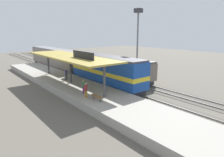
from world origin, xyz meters
TOP-DOWN VIEW (x-y plane):
  - ground_plane at (2.00, 0.00)m, footprint 120.00×120.00m
  - track_near at (0.00, 0.00)m, footprint 3.20×110.00m
  - track_far at (4.60, 0.00)m, footprint 3.20×110.00m
  - platform at (-4.60, 0.00)m, footprint 6.00×44.00m
  - station_canopy at (-4.60, -0.09)m, footprint 5.20×18.00m
  - platform_bench at (-6.00, -8.47)m, footprint 0.44×1.70m
  - locomotive at (0.00, -2.15)m, footprint 2.93×14.43m
  - passenger_carriage_single at (0.00, 15.85)m, footprint 2.90×20.00m
  - freight_car at (4.60, -0.89)m, footprint 2.80×12.00m
  - light_mast at (7.80, -0.93)m, footprint 1.10×1.10m
  - person_waiting at (-5.92, -5.77)m, footprint 0.34×0.34m
  - person_walking at (-6.46, -7.08)m, footprint 0.34×0.34m
  - person_boarding at (-4.36, 1.88)m, footprint 0.34×0.34m

SIDE VIEW (x-z plane):
  - ground_plane at x=2.00m, z-range 0.00..0.00m
  - track_near at x=0.00m, z-range -0.05..0.11m
  - track_far at x=4.60m, z-range -0.05..0.11m
  - platform at x=-4.60m, z-range 0.00..0.90m
  - platform_bench at x=-6.00m, z-range 1.09..1.59m
  - person_waiting at x=-5.92m, z-range 1.00..2.71m
  - person_walking at x=-6.46m, z-range 1.00..2.71m
  - person_boarding at x=-4.36m, z-range 1.00..2.71m
  - freight_car at x=4.60m, z-range 0.20..3.74m
  - passenger_carriage_single at x=0.00m, z-range 0.19..4.43m
  - locomotive at x=0.00m, z-range 0.19..4.63m
  - station_canopy at x=-4.60m, z-range 2.18..6.88m
  - light_mast at x=7.80m, z-range 2.55..14.25m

